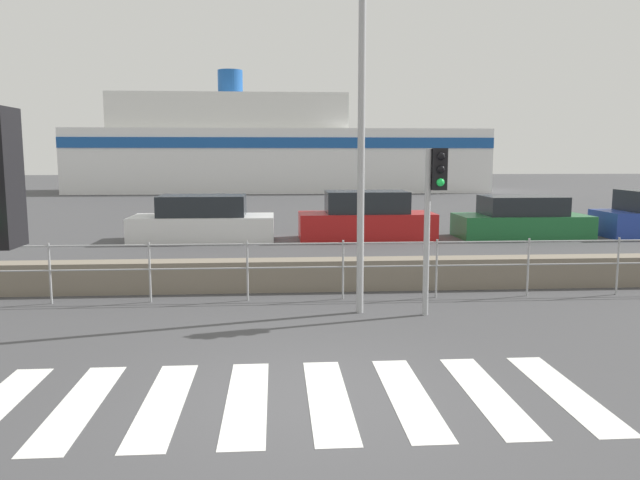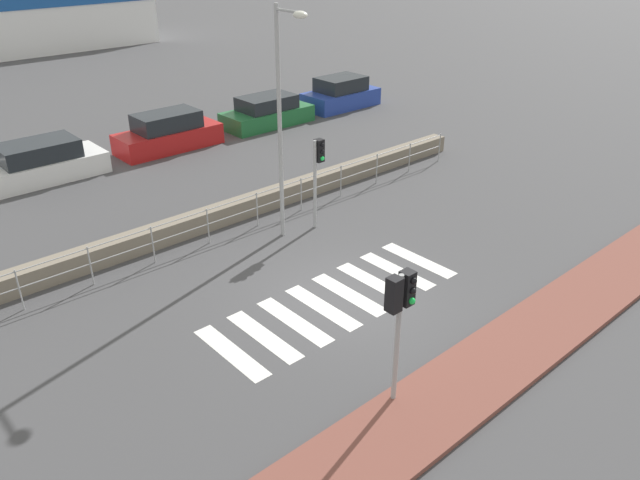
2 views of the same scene
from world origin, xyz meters
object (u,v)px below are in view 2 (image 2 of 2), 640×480
at_px(parked_car_white, 41,164).
at_px(traffic_light_near, 400,304).
at_px(traffic_light_far, 318,164).
at_px(parked_car_blue, 341,94).
at_px(parked_car_green, 267,113).
at_px(streetlamp, 284,103).
at_px(parked_car_red, 168,133).

bearing_deg(parked_car_white, traffic_light_near, -87.44).
height_order(traffic_light_far, parked_car_blue, traffic_light_far).
distance_m(traffic_light_far, parked_car_blue, 14.02).
bearing_deg(parked_car_blue, parked_car_white, -180.00).
bearing_deg(parked_car_green, streetlamp, -124.47).
bearing_deg(traffic_light_near, parked_car_red, 74.97).
xyz_separation_m(streetlamp, parked_car_red, (1.48, 9.61, -3.40)).
xyz_separation_m(traffic_light_near, parked_car_green, (9.57, 16.58, -1.72)).
relative_size(traffic_light_near, parked_car_red, 0.67).
distance_m(traffic_light_far, parked_car_white, 10.92).
distance_m(parked_car_red, parked_car_blue, 9.78).
distance_m(parked_car_green, parked_car_blue, 4.67).
relative_size(parked_car_white, parked_car_blue, 1.14).
distance_m(parked_car_red, parked_car_green, 5.12).
distance_m(parked_car_white, parked_car_green, 10.31).
height_order(streetlamp, parked_car_green, streetlamp).
height_order(streetlamp, parked_car_blue, streetlamp).
bearing_deg(parked_car_white, parked_car_green, 0.00).
height_order(streetlamp, parked_car_white, streetlamp).
bearing_deg(parked_car_green, parked_car_white, -180.00).
xyz_separation_m(traffic_light_near, parked_car_blue, (14.23, 16.58, -1.65)).
xyz_separation_m(traffic_light_near, streetlamp, (2.97, 6.98, 1.76)).
bearing_deg(parked_car_blue, traffic_light_near, -130.64).
distance_m(streetlamp, parked_car_blue, 15.19).
relative_size(traffic_light_far, parked_car_blue, 0.71).
relative_size(traffic_light_near, parked_car_green, 0.69).
bearing_deg(streetlamp, parked_car_red, 81.25).
height_order(traffic_light_near, traffic_light_far, traffic_light_near).
bearing_deg(parked_car_red, parked_car_green, 0.00).
distance_m(parked_car_white, parked_car_blue, 14.98).
bearing_deg(parked_car_red, streetlamp, -98.75).
height_order(traffic_light_far, parked_car_white, traffic_light_far).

